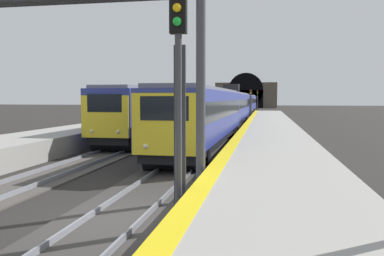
% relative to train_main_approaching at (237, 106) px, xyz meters
% --- Properties ---
extents(ground_plane, '(320.00, 320.00, 0.00)m').
position_rel_train_main_approaching_xyz_m(ground_plane, '(-43.26, -0.00, -2.14)').
color(ground_plane, '#282623').
extents(platform_right, '(112.00, 4.10, 1.08)m').
position_rel_train_main_approaching_xyz_m(platform_right, '(-43.26, -4.06, -1.60)').
color(platform_right, '#9E9B93').
rests_on(platform_right, ground_plane).
extents(platform_right_edge_strip, '(112.00, 0.50, 0.01)m').
position_rel_train_main_approaching_xyz_m(platform_right_edge_strip, '(-43.26, -2.26, -1.05)').
color(platform_right_edge_strip, yellow).
rests_on(platform_right_edge_strip, platform_right).
extents(track_main_line, '(160.00, 3.13, 0.21)m').
position_rel_train_main_approaching_xyz_m(track_main_line, '(-43.26, -0.00, -2.10)').
color(track_main_line, '#383533').
rests_on(track_main_line, ground_plane).
extents(train_main_approaching, '(76.28, 3.10, 4.64)m').
position_rel_train_main_approaching_xyz_m(train_main_approaching, '(0.00, 0.00, 0.00)').
color(train_main_approaching, navy).
rests_on(train_main_approaching, ground_plane).
extents(train_adjacent_platform, '(36.80, 2.90, 3.88)m').
position_rel_train_main_approaching_xyz_m(train_adjacent_platform, '(-14.10, 4.86, 0.10)').
color(train_adjacent_platform, navy).
rests_on(train_adjacent_platform, ground_plane).
extents(railway_signal_near, '(0.39, 0.38, 5.65)m').
position_rel_train_main_approaching_xyz_m(railway_signal_near, '(-43.77, -1.74, 1.26)').
color(railway_signal_near, '#38383D').
rests_on(railway_signal_near, ground_plane).
extents(railway_signal_mid, '(0.39, 0.38, 4.30)m').
position_rel_train_main_approaching_xyz_m(railway_signal_mid, '(0.41, -1.74, 0.42)').
color(railway_signal_mid, '#4C4C54').
rests_on(railway_signal_mid, ground_plane).
extents(railway_signal_far, '(0.39, 0.38, 4.93)m').
position_rel_train_main_approaching_xyz_m(railway_signal_far, '(43.26, -1.74, 0.86)').
color(railway_signal_far, '#38383D').
rests_on(railway_signal_far, ground_plane).
extents(overhead_signal_gantry, '(0.70, 8.76, 6.96)m').
position_rel_train_main_approaching_xyz_m(overhead_signal_gantry, '(-41.03, 2.43, 3.14)').
color(overhead_signal_gantry, '#3F3F47').
rests_on(overhead_signal_gantry, ground_plane).
extents(tunnel_portal, '(2.72, 19.08, 10.87)m').
position_rel_train_main_approaching_xyz_m(tunnel_portal, '(72.78, 2.43, 1.84)').
color(tunnel_portal, '#51473D').
rests_on(tunnel_portal, ground_plane).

